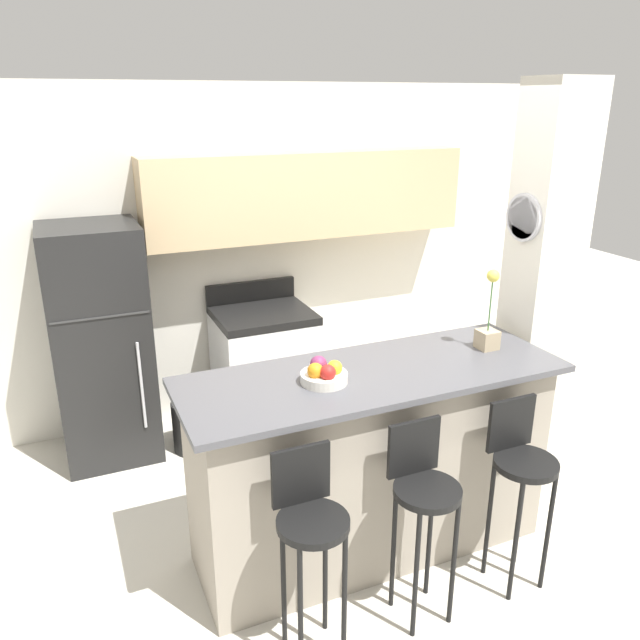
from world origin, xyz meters
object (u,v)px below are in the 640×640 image
at_px(orchid_vase, 488,326).
at_px(trash_bin, 192,426).
at_px(fruit_bowl, 324,374).
at_px(bar_stool_right, 520,468).
at_px(stove_range, 265,366).
at_px(bar_stool_left, 310,526).
at_px(bar_stool_mid, 423,495).
at_px(refrigerator, 101,345).

relative_size(orchid_vase, trash_bin, 1.21).
bearing_deg(fruit_bowl, bar_stool_right, -29.91).
height_order(stove_range, trash_bin, stove_range).
distance_m(stove_range, bar_stool_left, 2.26).
height_order(bar_stool_mid, fruit_bowl, fruit_bowl).
distance_m(refrigerator, trash_bin, 0.86).
bearing_deg(bar_stool_mid, refrigerator, 119.48).
height_order(bar_stool_right, trash_bin, bar_stool_right).
xyz_separation_m(refrigerator, bar_stool_right, (1.80, -2.17, -0.16)).
relative_size(refrigerator, trash_bin, 4.38).
relative_size(refrigerator, orchid_vase, 3.61).
bearing_deg(bar_stool_mid, stove_range, 91.37).
distance_m(refrigerator, bar_stool_mid, 2.50).
distance_m(bar_stool_left, trash_bin, 2.02).
bearing_deg(bar_stool_left, stove_range, 76.52).
xyz_separation_m(stove_range, orchid_vase, (0.79, -1.64, 0.77)).
bearing_deg(bar_stool_mid, fruit_bowl, 120.27).
bearing_deg(stove_range, trash_bin, -160.64).
bearing_deg(trash_bin, fruit_bowl, -74.67).
relative_size(bar_stool_right, orchid_vase, 2.20).
xyz_separation_m(orchid_vase, trash_bin, (-1.43, 1.42, -1.04)).
distance_m(orchid_vase, fruit_bowl, 1.03).
distance_m(bar_stool_left, orchid_vase, 1.53).
bearing_deg(bar_stool_right, bar_stool_mid, 180.00).
distance_m(bar_stool_mid, bar_stool_right, 0.58).
xyz_separation_m(bar_stool_left, bar_stool_mid, (0.58, 0.00, 0.00)).
distance_m(bar_stool_right, fruit_bowl, 1.10).
distance_m(bar_stool_right, orchid_vase, 0.79).
relative_size(bar_stool_left, bar_stool_right, 1.00).
xyz_separation_m(stove_range, bar_stool_left, (-0.52, -2.18, 0.21)).
distance_m(bar_stool_left, bar_stool_right, 1.15).
bearing_deg(fruit_bowl, bar_stool_mid, -59.73).
distance_m(stove_range, trash_bin, 0.73).
height_order(stove_range, bar_stool_right, stove_range).
relative_size(fruit_bowl, trash_bin, 0.63).
bearing_deg(bar_stool_right, bar_stool_left, 180.00).
relative_size(stove_range, bar_stool_right, 1.05).
relative_size(bar_stool_right, fruit_bowl, 4.28).
xyz_separation_m(bar_stool_right, trash_bin, (-1.27, 1.96, -0.49)).
xyz_separation_m(bar_stool_left, orchid_vase, (1.31, 0.54, 0.56)).
distance_m(refrigerator, fruit_bowl, 1.94).
xyz_separation_m(bar_stool_mid, fruit_bowl, (-0.29, 0.50, 0.47)).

